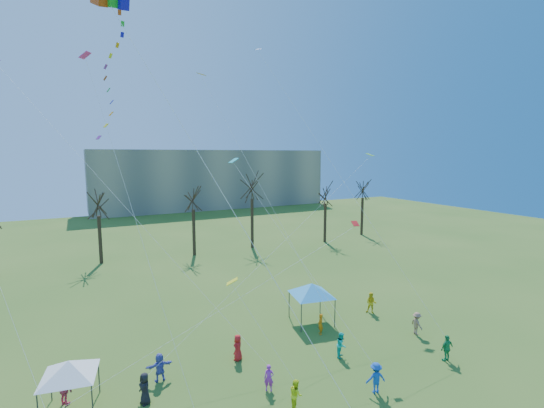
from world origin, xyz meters
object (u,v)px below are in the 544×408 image
canopy_tent_white (69,368)px  canopy_tent_blue (312,289)px  big_box_kite (117,77)px  distant_building (212,179)px

canopy_tent_white → canopy_tent_blue: (17.70, 3.25, 0.38)m
big_box_kite → distant_building: bearing=68.1°
distant_building → canopy_tent_white: distant_building is taller
canopy_tent_white → distant_building: bearing=66.2°
distant_building → big_box_kite: bearing=-111.9°
big_box_kite → canopy_tent_white: size_ratio=6.56×
canopy_tent_white → canopy_tent_blue: canopy_tent_blue is taller
big_box_kite → canopy_tent_white: (-3.31, -1.26, -15.71)m
distant_building → canopy_tent_blue: (-15.14, -71.35, -4.67)m
big_box_kite → canopy_tent_blue: size_ratio=5.68×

